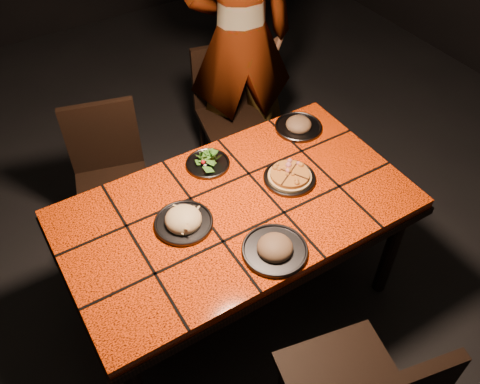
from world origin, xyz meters
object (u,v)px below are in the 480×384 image
chair_far_right (227,103)px  plate_pasta (183,221)px  dining_table (237,217)px  diner (240,38)px  chair_far_left (110,169)px  plate_pizza (290,177)px

chair_far_right → plate_pasta: bearing=-117.1°
dining_table → chair_far_right: size_ratio=1.87×
dining_table → chair_far_right: (0.54, 1.02, -0.17)m
dining_table → chair_far_right: 1.16m
chair_far_right → diner: size_ratio=0.47×
dining_table → chair_far_left: 0.90m
diner → chair_far_left: bearing=31.1°
plate_pizza → plate_pasta: size_ratio=1.09×
chair_far_left → diner: bearing=27.6°
diner → dining_table: bearing=76.5°
dining_table → plate_pizza: bearing=2.6°
dining_table → plate_pasta: 0.28m
plate_pasta → dining_table: bearing=-6.1°
dining_table → diner: (0.65, 1.03, 0.25)m
dining_table → plate_pasta: (-0.26, 0.03, 0.10)m
plate_pizza → dining_table: bearing=-177.4°
chair_far_left → diner: diner is taller
dining_table → plate_pasta: plate_pasta is taller
diner → plate_pasta: size_ratio=6.98×
dining_table → chair_far_left: (-0.35, 0.81, -0.16)m
chair_far_left → plate_pasta: bearing=-68.2°
chair_far_left → plate_pizza: bearing=-35.4°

